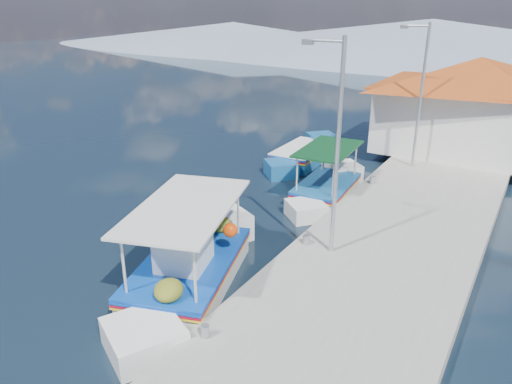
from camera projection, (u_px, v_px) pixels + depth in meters
The scene contains 9 objects.
ground at pixel (166, 254), 14.82m from camera, with size 160.00×160.00×0.00m, color black.
quay at pixel (411, 219), 16.63m from camera, with size 5.00×44.00×0.50m, color gray.
bollards at pixel (347, 203), 16.90m from camera, with size 0.20×17.20×0.30m.
main_caique at pixel (192, 266), 13.17m from camera, with size 3.87×7.56×2.61m.
caique_green_canopy at pixel (327, 189), 19.02m from camera, with size 2.08×6.09×2.28m.
caique_blue_hull at pixel (303, 156), 23.19m from camera, with size 1.97×6.38×1.13m.
harbor_building at pixel (474, 103), 22.68m from camera, with size 10.49×10.49×4.40m.
lamp_post_near at pixel (335, 139), 12.80m from camera, with size 1.21×0.14×6.00m.
lamp_post_far at pixel (419, 90), 19.93m from camera, with size 1.21×0.14×6.00m.
Camera 1 is at (9.17, -9.69, 7.29)m, focal length 33.69 mm.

